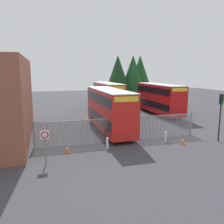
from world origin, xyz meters
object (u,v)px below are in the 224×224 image
at_px(double_decker_bus_behind_fence_left, 159,98).
at_px(traffic_cone_mid_forecourt, 67,149).
at_px(double_decker_bus_near_gate, 109,108).
at_px(speed_limit_sign_post, 45,139).
at_px(bollard_near_left, 107,143).
at_px(traffic_light_kerbside, 221,109).
at_px(traffic_cone_by_gate, 183,141).
at_px(double_decker_bus_behind_fence_right, 108,95).
at_px(bollard_center_front, 165,137).

distance_m(double_decker_bus_behind_fence_left, traffic_cone_mid_forecourt, 20.23).
height_order(double_decker_bus_near_gate, speed_limit_sign_post, double_decker_bus_near_gate).
xyz_separation_m(bollard_near_left, traffic_light_kerbside, (10.27, -0.76, 2.51)).
height_order(traffic_cone_by_gate, traffic_light_kerbside, traffic_light_kerbside).
bearing_deg(speed_limit_sign_post, traffic_light_kerbside, 3.78).
bearing_deg(traffic_cone_by_gate, bollard_near_left, 175.52).
xyz_separation_m(bollard_near_left, speed_limit_sign_post, (-4.86, -1.76, 1.30)).
relative_size(double_decker_bus_behind_fence_right, speed_limit_sign_post, 4.50).
distance_m(double_decker_bus_behind_fence_right, speed_limit_sign_post, 23.35).
xyz_separation_m(traffic_cone_by_gate, traffic_light_kerbside, (3.55, -0.23, 2.70)).
relative_size(bollard_near_left, speed_limit_sign_post, 0.40).
xyz_separation_m(bollard_near_left, traffic_cone_mid_forecourt, (-3.23, 0.02, -0.19)).
bearing_deg(bollard_near_left, traffic_cone_mid_forecourt, 179.68).
height_order(double_decker_bus_behind_fence_left, double_decker_bus_behind_fence_right, same).
distance_m(double_decker_bus_behind_fence_left, double_decker_bus_behind_fence_right, 8.53).
xyz_separation_m(double_decker_bus_behind_fence_right, traffic_cone_mid_forecourt, (-8.60, -19.21, -2.13)).
distance_m(double_decker_bus_behind_fence_right, traffic_cone_mid_forecourt, 21.15).
xyz_separation_m(double_decker_bus_behind_fence_left, bollard_near_left, (-11.70, -13.51, -1.95)).
relative_size(bollard_near_left, traffic_light_kerbside, 0.22).
relative_size(double_decker_bus_behind_fence_left, speed_limit_sign_post, 4.50).
relative_size(double_decker_bus_behind_fence_right, traffic_light_kerbside, 2.51).
height_order(traffic_cone_mid_forecourt, traffic_light_kerbside, traffic_light_kerbside).
xyz_separation_m(double_decker_bus_near_gate, traffic_cone_mid_forecourt, (-5.02, -5.83, -2.13)).
bearing_deg(double_decker_bus_behind_fence_right, bollard_near_left, -105.61).
height_order(double_decker_bus_behind_fence_right, speed_limit_sign_post, double_decker_bus_behind_fence_right).
xyz_separation_m(double_decker_bus_near_gate, double_decker_bus_behind_fence_right, (3.58, 13.38, 0.00)).
bearing_deg(traffic_cone_by_gate, traffic_light_kerbside, -3.69).
bearing_deg(traffic_cone_mid_forecourt, speed_limit_sign_post, -132.72).
bearing_deg(speed_limit_sign_post, double_decker_bus_behind_fence_left, 42.67).
bearing_deg(traffic_light_kerbside, bollard_near_left, 175.79).
distance_m(double_decker_bus_behind_fence_right, bollard_center_front, 18.89).
xyz_separation_m(double_decker_bus_near_gate, bollard_center_front, (3.74, -5.41, -1.95)).
distance_m(bollard_near_left, speed_limit_sign_post, 5.33).
distance_m(double_decker_bus_near_gate, bollard_center_front, 6.87).
relative_size(double_decker_bus_near_gate, traffic_light_kerbside, 2.51).
distance_m(traffic_cone_by_gate, traffic_light_kerbside, 4.47).
xyz_separation_m(bollard_center_front, traffic_light_kerbside, (4.73, -1.19, 2.51)).
distance_m(traffic_cone_by_gate, traffic_cone_mid_forecourt, 9.96).
relative_size(speed_limit_sign_post, traffic_light_kerbside, 0.56).
height_order(double_decker_bus_behind_fence_left, bollard_near_left, double_decker_bus_behind_fence_left).
relative_size(bollard_center_front, traffic_cone_mid_forecourt, 1.61).
bearing_deg(bollard_near_left, speed_limit_sign_post, -160.15).
bearing_deg(traffic_light_kerbside, double_decker_bus_behind_fence_left, 84.30).
bearing_deg(bollard_near_left, traffic_cone_by_gate, -4.48).
relative_size(double_decker_bus_behind_fence_right, bollard_near_left, 11.38).
bearing_deg(double_decker_bus_near_gate, bollard_center_front, -55.33).
bearing_deg(traffic_cone_by_gate, double_decker_bus_behind_fence_right, 93.90).
bearing_deg(traffic_cone_by_gate, double_decker_bus_behind_fence_left, 70.47).
height_order(traffic_cone_by_gate, speed_limit_sign_post, speed_limit_sign_post).
bearing_deg(traffic_cone_by_gate, speed_limit_sign_post, -173.94).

